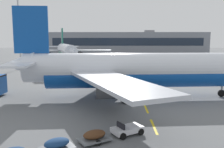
# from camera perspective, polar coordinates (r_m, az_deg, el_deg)

# --- Properties ---
(apron_paint_markings) EXTENTS (8.00, 95.72, 0.01)m
(apron_paint_markings) POSITION_cam_1_polar(r_m,az_deg,el_deg) (52.12, 4.85, -0.79)
(apron_paint_markings) COLOR yellow
(apron_paint_markings) RESTS_ON ground
(airliner_foreground) EXTENTS (34.82, 34.50, 12.20)m
(airliner_foreground) POSITION_cam_1_polar(r_m,az_deg,el_deg) (32.97, 5.14, 1.05)
(airliner_foreground) COLOR silver
(airliner_foreground) RESTS_ON ground
(airliner_mid_left) EXTENTS (34.49, 35.60, 12.74)m
(airliner_mid_left) POSITION_cam_1_polar(r_m,az_deg,el_deg) (90.11, -10.76, 5.41)
(airliner_mid_left) COLOR silver
(airliner_mid_left) RESTS_ON ground
(catering_truck) EXTENTS (5.88, 7.16, 3.14)m
(catering_truck) POSITION_cam_1_polar(r_m,az_deg,el_deg) (53.08, 24.10, 0.49)
(catering_truck) COLOR black
(catering_truck) RESTS_ON ground
(ground_power_truck) EXTENTS (5.93, 7.13, 3.14)m
(ground_power_truck) POSITION_cam_1_polar(r_m,az_deg,el_deg) (52.73, -15.01, 0.87)
(ground_power_truck) COLOR black
(ground_power_truck) RESTS_ON ground
(baggage_train) EXTENTS (10.56, 7.47, 1.14)m
(baggage_train) POSITION_cam_1_polar(r_m,az_deg,el_deg) (18.89, -8.25, -15.07)
(baggage_train) COLOR silver
(baggage_train) RESTS_ON ground
(apron_light_mast_near) EXTENTS (1.80, 1.80, 25.78)m
(apron_light_mast_near) POSITION_cam_1_polar(r_m,az_deg,el_deg) (72.02, -21.16, 13.86)
(apron_light_mast_near) COLOR slate
(apron_light_mast_near) RESTS_ON ground
(terminal_satellite) EXTENTS (97.12, 27.82, 14.21)m
(terminal_satellite) POSITION_cam_1_polar(r_m,az_deg,el_deg) (158.98, 3.45, 7.36)
(terminal_satellite) COLOR gray
(terminal_satellite) RESTS_ON ground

